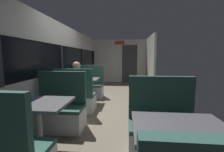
# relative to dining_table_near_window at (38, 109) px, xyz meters

# --- Properties ---
(ground_plane) EXTENTS (3.30, 9.20, 0.02)m
(ground_plane) POSITION_rel_dining_table_near_window_xyz_m (0.89, 2.09, -0.65)
(ground_plane) COLOR #665B4C
(carriage_window_panel_left) EXTENTS (0.09, 8.48, 2.30)m
(carriage_window_panel_left) POSITION_rel_dining_table_near_window_xyz_m (-0.56, 2.09, 0.47)
(carriage_window_panel_left) COLOR beige
(carriage_window_panel_left) RESTS_ON ground_plane
(carriage_end_bulkhead) EXTENTS (2.90, 0.11, 2.30)m
(carriage_end_bulkhead) POSITION_rel_dining_table_near_window_xyz_m (0.95, 6.28, 0.50)
(carriage_end_bulkhead) COLOR beige
(carriage_end_bulkhead) RESTS_ON ground_plane
(carriage_aisle_panel_right) EXTENTS (0.08, 2.40, 2.30)m
(carriage_aisle_panel_right) POSITION_rel_dining_table_near_window_xyz_m (2.34, 5.09, 0.51)
(carriage_aisle_panel_right) COLOR beige
(carriage_aisle_panel_right) RESTS_ON ground_plane
(dining_table_near_window) EXTENTS (0.90, 0.70, 0.74)m
(dining_table_near_window) POSITION_rel_dining_table_near_window_xyz_m (0.00, 0.00, 0.00)
(dining_table_near_window) COLOR #9E9EA3
(dining_table_near_window) RESTS_ON ground_plane
(bench_near_window_facing_entry) EXTENTS (0.95, 0.50, 1.10)m
(bench_near_window_facing_entry) POSITION_rel_dining_table_near_window_xyz_m (0.00, 0.70, -0.31)
(bench_near_window_facing_entry) COLOR silver
(bench_near_window_facing_entry) RESTS_ON ground_plane
(dining_table_mid_window) EXTENTS (0.90, 0.70, 0.74)m
(dining_table_mid_window) POSITION_rel_dining_table_near_window_xyz_m (0.00, 2.36, 0.00)
(dining_table_mid_window) COLOR #9E9EA3
(dining_table_mid_window) RESTS_ON ground_plane
(bench_mid_window_facing_end) EXTENTS (0.95, 0.50, 1.10)m
(bench_mid_window_facing_end) POSITION_rel_dining_table_near_window_xyz_m (0.00, 1.66, -0.31)
(bench_mid_window_facing_end) COLOR silver
(bench_mid_window_facing_end) RESTS_ON ground_plane
(bench_mid_window_facing_entry) EXTENTS (0.95, 0.50, 1.10)m
(bench_mid_window_facing_entry) POSITION_rel_dining_table_near_window_xyz_m (0.00, 3.06, -0.31)
(bench_mid_window_facing_entry) COLOR silver
(bench_mid_window_facing_entry) RESTS_ON ground_plane
(dining_table_front_aisle) EXTENTS (0.90, 0.70, 0.74)m
(dining_table_front_aisle) POSITION_rel_dining_table_near_window_xyz_m (1.79, -0.60, 0.00)
(dining_table_front_aisle) COLOR #9E9EA3
(dining_table_front_aisle) RESTS_ON ground_plane
(bench_front_aisle_facing_entry) EXTENTS (0.95, 0.50, 1.10)m
(bench_front_aisle_facing_entry) POSITION_rel_dining_table_near_window_xyz_m (1.79, 0.10, -0.31)
(bench_front_aisle_facing_entry) COLOR silver
(bench_front_aisle_facing_entry) RESTS_ON ground_plane
(seated_passenger) EXTENTS (0.47, 0.55, 1.26)m
(seated_passenger) POSITION_rel_dining_table_near_window_xyz_m (0.00, 1.74, -0.10)
(seated_passenger) COLOR #26262D
(seated_passenger) RESTS_ON ground_plane
(coffee_cup_primary) EXTENTS (0.07, 0.07, 0.09)m
(coffee_cup_primary) POSITION_rel_dining_table_near_window_xyz_m (-0.13, 0.07, 0.15)
(coffee_cup_primary) COLOR #26598C
(coffee_cup_primary) RESTS_ON dining_table_near_window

